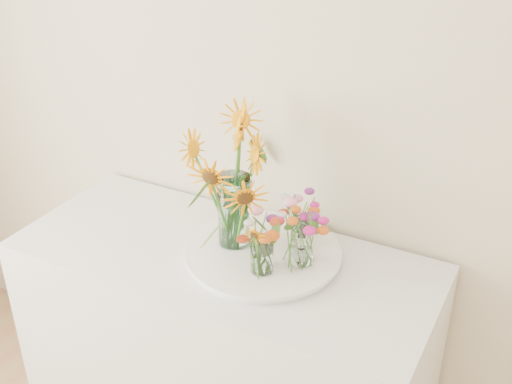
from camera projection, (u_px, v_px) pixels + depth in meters
counter at (225, 359)px, 2.31m from camera, size 1.40×0.60×0.90m
tray at (263, 255)px, 2.07m from camera, size 0.48×0.48×0.02m
mason_jar at (234, 211)px, 2.05m from camera, size 0.14×0.14×0.25m
sunflower_bouquet at (234, 180)px, 2.00m from camera, size 0.87×0.87×0.47m
small_vase_a at (262, 256)px, 1.94m from camera, size 0.08×0.08×0.12m
wildflower_posy_a at (262, 243)px, 1.92m from camera, size 0.20×0.20×0.21m
small_vase_b at (301, 250)px, 1.97m from camera, size 0.09×0.09×0.11m
wildflower_posy_b at (302, 238)px, 1.95m from camera, size 0.22×0.22×0.20m
small_vase_c at (300, 233)px, 2.07m from camera, size 0.07×0.07×0.10m
wildflower_posy_c at (301, 221)px, 2.05m from camera, size 0.21×0.21×0.19m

